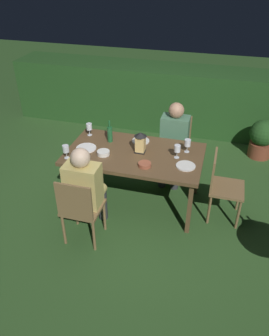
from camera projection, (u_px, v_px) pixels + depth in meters
name	position (u px, v px, depth m)	size (l,w,h in m)	color
ground_plane	(134.00, 201.00, 4.51)	(16.00, 16.00, 0.00)	#2D5123
dining_table	(134.00, 157.00, 4.13)	(1.67, 0.95, 0.75)	brown
chair_head_far	(222.00, 184.00, 4.00)	(0.40, 0.42, 0.87)	brown
chair_side_right_b	(175.00, 143.00, 4.86)	(0.42, 0.40, 0.87)	brown
person_in_green	(174.00, 140.00, 4.61)	(0.38, 0.47, 1.15)	#4C7A5B
chair_side_left_a	(80.00, 208.00, 3.63)	(0.42, 0.40, 0.87)	brown
person_in_mustard	(86.00, 186.00, 3.70)	(0.38, 0.47, 1.15)	tan
lantern_centerpiece	(140.00, 141.00, 4.04)	(0.15, 0.15, 0.27)	black
green_bottle_on_table	(110.00, 134.00, 4.28)	(0.07, 0.07, 0.29)	#1E5B2D
wine_glass_a	(188.00, 143.00, 4.05)	(0.08, 0.08, 0.17)	silver
wine_glass_b	(89.00, 127.00, 4.42)	(0.08, 0.08, 0.17)	silver
wine_glass_c	(66.00, 149.00, 3.93)	(0.08, 0.08, 0.17)	silver
wine_glass_d	(177.00, 149.00, 3.94)	(0.08, 0.08, 0.17)	silver
plate_a	(186.00, 166.00, 3.83)	(0.22, 0.22, 0.01)	silver
plate_b	(141.00, 141.00, 4.34)	(0.23, 0.23, 0.01)	silver
plate_c	(86.00, 148.00, 4.18)	(0.25, 0.25, 0.01)	white
bowl_olives	(103.00, 153.00, 4.05)	(0.15, 0.15, 0.05)	silver
bowl_bread	(145.00, 164.00, 3.83)	(0.15, 0.15, 0.04)	#9E5138
hedge_backdrop	(170.00, 98.00, 6.15)	(5.81, 0.79, 1.11)	#234C1E
potted_plant_by_hedge	(262.00, 138.00, 5.31)	(0.42, 0.42, 0.63)	brown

